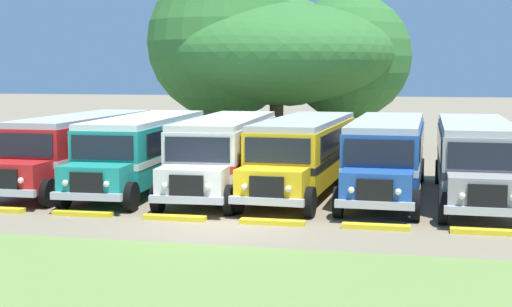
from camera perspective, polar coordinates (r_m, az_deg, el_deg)
The scene contains 13 objects.
ground_plane at distance 22.34m, azimuth -2.81°, elevation -5.54°, with size 220.00×220.00×0.00m, color #84755B.
parked_bus_slot_0 at distance 30.62m, azimuth -13.51°, elevation 0.56°, with size 2.78×10.85×2.82m.
parked_bus_slot_1 at distance 29.37m, azimuth -8.73°, elevation 0.42°, with size 3.03×10.89×2.82m.
parked_bus_slot_2 at distance 28.46m, azimuth -2.41°, elevation 0.29°, with size 3.06×10.89×2.82m.
parked_bus_slot_3 at distance 28.11m, azimuth 3.77°, elevation 0.20°, with size 3.17×10.91×2.82m.
parked_bus_slot_4 at distance 27.93m, azimuth 10.18°, elevation 0.08°, with size 2.90×10.87×2.82m.
parked_bus_slot_5 at distance 27.66m, azimuth 16.72°, elevation -0.16°, with size 2.80×10.85×2.82m.
curb_wheelstop_1 at distance 24.23m, azimuth -13.37°, elevation -4.58°, with size 2.00×0.36×0.15m, color yellow.
curb_wheelstop_2 at distance 23.07m, azimuth -6.36°, elevation -5.00°, with size 2.00×0.36×0.15m, color yellow.
curb_wheelstop_3 at distance 22.29m, azimuth 1.28°, elevation -5.37°, with size 2.00×0.36×0.15m, color yellow.
curb_wheelstop_4 at distance 21.92m, azimuth 9.33°, elevation -5.66°, with size 2.00×0.36×0.15m, color yellow.
curb_wheelstop_5 at distance 21.99m, azimuth 17.50°, elevation -5.84°, with size 2.00×0.36×0.15m, color yellow.
broad_shade_tree at distance 40.79m, azimuth 1.59°, elevation 8.00°, with size 14.13×13.75×10.32m.
Camera 1 is at (5.72, -21.09, 4.67)m, focal length 51.29 mm.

